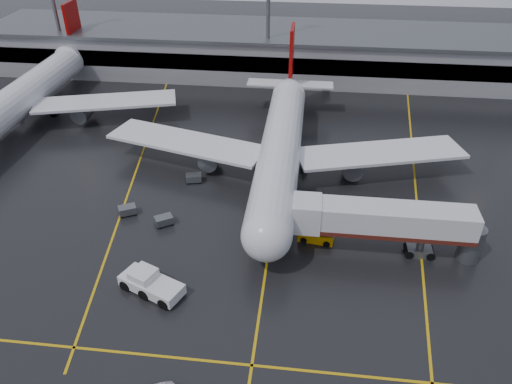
# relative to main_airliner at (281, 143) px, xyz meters

# --- Properties ---
(ground) EXTENTS (220.00, 220.00, 0.00)m
(ground) POSITION_rel_main_airliner_xyz_m (0.00, -9.70, -4.21)
(ground) COLOR black
(ground) RESTS_ON ground
(apron_line_centre) EXTENTS (0.25, 90.00, 0.02)m
(apron_line_centre) POSITION_rel_main_airliner_xyz_m (0.00, -9.70, -4.20)
(apron_line_centre) COLOR gold
(apron_line_centre) RESTS_ON ground
(apron_line_stop) EXTENTS (60.00, 0.25, 0.02)m
(apron_line_stop) POSITION_rel_main_airliner_xyz_m (0.00, -31.70, -4.20)
(apron_line_stop) COLOR gold
(apron_line_stop) RESTS_ON ground
(apron_line_left) EXTENTS (9.99, 69.35, 0.02)m
(apron_line_left) POSITION_rel_main_airliner_xyz_m (-20.00, 0.30, -4.20)
(apron_line_left) COLOR gold
(apron_line_left) RESTS_ON ground
(apron_line_right) EXTENTS (7.57, 69.64, 0.02)m
(apron_line_right) POSITION_rel_main_airliner_xyz_m (18.00, 0.30, -4.20)
(apron_line_right) COLOR gold
(apron_line_right) RESTS_ON ground
(terminal) EXTENTS (122.00, 19.00, 8.60)m
(terminal) POSITION_rel_main_airliner_xyz_m (0.00, 38.23, 0.11)
(terminal) COLOR gray
(terminal) RESTS_ON ground
(light_mast_mid) EXTENTS (3.00, 1.20, 25.45)m
(light_mast_mid) POSITION_rel_main_airliner_xyz_m (-5.00, 32.30, 10.27)
(light_mast_mid) COLOR #595B60
(light_mast_mid) RESTS_ON ground
(main_airliner) EXTENTS (48.80, 45.60, 14.10)m
(main_airliner) POSITION_rel_main_airliner_xyz_m (0.00, 0.00, 0.00)
(main_airliner) COLOR silver
(main_airliner) RESTS_ON ground
(second_airliner) EXTENTS (48.80, 45.60, 14.10)m
(second_airliner) POSITION_rel_main_airliner_xyz_m (-42.00, 12.00, 0.00)
(second_airliner) COLOR silver
(second_airliner) RESTS_ON ground
(jet_bridge) EXTENTS (19.90, 3.40, 6.05)m
(jet_bridge) POSITION_rel_main_airliner_xyz_m (11.87, -15.70, -0.28)
(jet_bridge) COLOR silver
(jet_bridge) RESTS_ON ground
(pushback_tractor) EXTENTS (6.93, 4.94, 2.30)m
(pushback_tractor) POSITION_rel_main_airliner_xyz_m (-10.89, -24.24, -3.29)
(pushback_tractor) COLOR silver
(pushback_tractor) RESTS_ON ground
(belt_loader) EXTENTS (4.02, 2.27, 2.42)m
(belt_loader) POSITION_rel_main_airliner_xyz_m (5.06, -14.55, -3.61)
(belt_loader) COLOR #D48B00
(belt_loader) RESTS_ON ground
(baggage_cart_a) EXTENTS (2.39, 2.17, 1.12)m
(baggage_cart_a) POSITION_rel_main_airliner_xyz_m (-12.50, -13.75, -3.58)
(baggage_cart_a) COLOR #595B60
(baggage_cart_a) RESTS_ON ground
(baggage_cart_b) EXTENTS (2.37, 2.07, 1.12)m
(baggage_cart_b) POSITION_rel_main_airliner_xyz_m (-17.35, -12.29, -3.58)
(baggage_cart_b) COLOR #595B60
(baggage_cart_b) RESTS_ON ground
(baggage_cart_c) EXTENTS (2.25, 1.73, 1.12)m
(baggage_cart_c) POSITION_rel_main_airliner_xyz_m (-11.12, -4.27, -3.58)
(baggage_cart_c) COLOR #595B60
(baggage_cart_c) RESTS_ON ground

